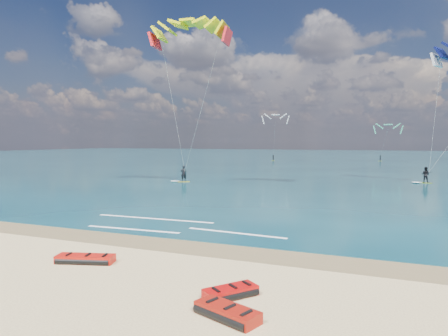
# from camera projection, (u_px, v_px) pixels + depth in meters

# --- Properties ---
(ground) EXTENTS (320.00, 320.00, 0.00)m
(ground) POSITION_uv_depth(u_px,v_px,m) (283.00, 177.00, 54.60)
(ground) COLOR tan
(ground) RESTS_ON ground
(wet_sand_strip) EXTENTS (320.00, 2.40, 0.01)m
(wet_sand_strip) POSITION_uv_depth(u_px,v_px,m) (116.00, 239.00, 20.27)
(wet_sand_strip) COLOR brown
(wet_sand_strip) RESTS_ON ground
(sea) EXTENTS (320.00, 200.00, 0.04)m
(sea) POSITION_uv_depth(u_px,v_px,m) (335.00, 158.00, 113.98)
(sea) COLOR #0A313B
(sea) RESTS_ON ground
(packed_kite_left) EXTENTS (2.72, 1.69, 0.37)m
(packed_kite_left) POSITION_uv_depth(u_px,v_px,m) (85.00, 263.00, 16.33)
(packed_kite_left) COLOR red
(packed_kite_left) RESTS_ON ground
(packed_kite_mid) EXTENTS (2.41, 1.78, 0.39)m
(packed_kite_mid) POSITION_uv_depth(u_px,v_px,m) (227.00, 318.00, 11.23)
(packed_kite_mid) COLOR #A2160B
(packed_kite_mid) RESTS_ON ground
(packed_kite_right) EXTENTS (2.00, 2.15, 0.37)m
(packed_kite_right) POSITION_uv_depth(u_px,v_px,m) (231.00, 297.00, 12.76)
(packed_kite_right) COLOR #BE0908
(packed_kite_right) RESTS_ON ground
(kitesurfer_main) EXTENTS (11.10, 7.83, 18.63)m
(kitesurfer_main) POSITION_uv_depth(u_px,v_px,m) (187.00, 98.00, 43.87)
(kitesurfer_main) COLOR yellow
(kitesurfer_main) RESTS_ON sea
(shoreline_foam) EXTENTS (13.09, 3.64, 0.01)m
(shoreline_foam) POSITION_uv_depth(u_px,v_px,m) (170.00, 225.00, 23.28)
(shoreline_foam) COLOR white
(shoreline_foam) RESTS_ON ground
(distant_kites) EXTENTS (58.42, 23.24, 11.08)m
(distant_kites) POSITION_uv_depth(u_px,v_px,m) (392.00, 140.00, 83.14)
(distant_kites) COLOR #C95E11
(distant_kites) RESTS_ON ground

